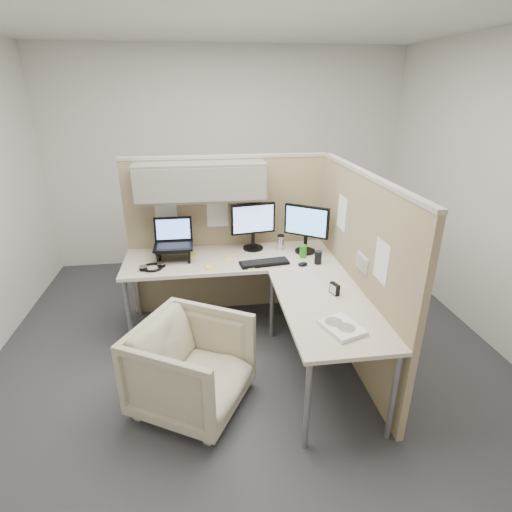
{
  "coord_description": "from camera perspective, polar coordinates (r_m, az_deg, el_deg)",
  "views": [
    {
      "loc": [
        -0.34,
        -2.96,
        2.21
      ],
      "look_at": [
        0.1,
        0.25,
        0.85
      ],
      "focal_mm": 28.0,
      "sensor_mm": 36.0,
      "label": 1
    }
  ],
  "objects": [
    {
      "name": "sticky_note_b",
      "position": [
        3.58,
        -0.88,
        -1.59
      ],
      "size": [
        0.08,
        0.08,
        0.01
      ],
      "primitive_type": "cube",
      "rotation": [
        0.0,
        0.0,
        0.05
      ],
      "color": "yellow",
      "rests_on": "desk"
    },
    {
      "name": "travel_mug",
      "position": [
        3.96,
        3.54,
        1.97
      ],
      "size": [
        0.07,
        0.07,
        0.15
      ],
      "color": "silver",
      "rests_on": "desk"
    },
    {
      "name": "laptop_station",
      "position": [
        3.79,
        -11.71,
        1.63
      ],
      "size": [
        0.35,
        0.3,
        0.37
      ],
      "color": "black",
      "rests_on": "desk"
    },
    {
      "name": "desk_clock",
      "position": [
        3.17,
        11.16,
        -4.63
      ],
      "size": [
        0.06,
        0.1,
        0.09
      ],
      "rotation": [
        0.0,
        0.0,
        -1.23
      ],
      "color": "black",
      "rests_on": "desk"
    },
    {
      "name": "sticky_note_a",
      "position": [
        3.6,
        -6.66,
        -1.58
      ],
      "size": [
        0.1,
        0.1,
        0.01
      ],
      "primitive_type": "cube",
      "rotation": [
        0.0,
        0.0,
        0.36
      ],
      "color": "yellow",
      "rests_on": "desk"
    },
    {
      "name": "desk",
      "position": [
        3.47,
        0.69,
        -3.25
      ],
      "size": [
        2.0,
        1.98,
        0.73
      ],
      "color": "beige",
      "rests_on": "ground"
    },
    {
      "name": "sticky_note_d",
      "position": [
        3.74,
        -3.87,
        -0.51
      ],
      "size": [
        0.08,
        0.08,
        0.01
      ],
      "primitive_type": "cube",
      "rotation": [
        0.0,
        0.0,
        -0.08
      ],
      "color": "yellow",
      "rests_on": "desk"
    },
    {
      "name": "mouse",
      "position": [
        3.63,
        6.71,
        -1.15
      ],
      "size": [
        0.1,
        0.07,
        0.03
      ],
      "primitive_type": "ellipsoid",
      "rotation": [
        0.0,
        0.0,
        0.17
      ],
      "color": "black",
      "rests_on": "desk"
    },
    {
      "name": "headphones",
      "position": [
        3.67,
        -14.56,
        -1.53
      ],
      "size": [
        0.23,
        0.23,
        0.03
      ],
      "rotation": [
        0.0,
        0.0,
        0.34
      ],
      "color": "black",
      "rests_on": "desk"
    },
    {
      "name": "monitor_left",
      "position": [
        3.9,
        -0.43,
        4.79
      ],
      "size": [
        0.44,
        0.2,
        0.47
      ],
      "rotation": [
        0.0,
        0.0,
        0.16
      ],
      "color": "black",
      "rests_on": "desk"
    },
    {
      "name": "paper_stack",
      "position": [
        2.76,
        12.15,
        -9.94
      ],
      "size": [
        0.3,
        0.33,
        0.03
      ],
      "rotation": [
        0.0,
        0.0,
        0.35
      ],
      "color": "white",
      "rests_on": "desk"
    },
    {
      "name": "sticky_note_c",
      "position": [
        3.86,
        -9.08,
        0.03
      ],
      "size": [
        0.11,
        0.11,
        0.01
      ],
      "primitive_type": "cube",
      "rotation": [
        0.0,
        0.0,
        0.58
      ],
      "color": "yellow",
      "rests_on": "desk"
    },
    {
      "name": "keyboard",
      "position": [
        3.64,
        1.19,
        -0.98
      ],
      "size": [
        0.46,
        0.2,
        0.02
      ],
      "primitive_type": "cube",
      "rotation": [
        0.0,
        0.0,
        0.13
      ],
      "color": "black",
      "rests_on": "desk"
    },
    {
      "name": "ground",
      "position": [
        3.71,
        -1.03,
        -13.8
      ],
      "size": [
        4.5,
        4.5,
        0.0
      ],
      "primitive_type": "plane",
      "color": "#313135",
      "rests_on": "ground"
    },
    {
      "name": "office_chair",
      "position": [
        3.03,
        -9.18,
        -14.82
      ],
      "size": [
        0.96,
        0.98,
        0.75
      ],
      "primitive_type": "imported",
      "rotation": [
        0.0,
        0.0,
        1.06
      ],
      "color": "beige",
      "rests_on": "ground"
    },
    {
      "name": "partition_back",
      "position": [
        3.95,
        -5.74,
        6.32
      ],
      "size": [
        2.0,
        0.36,
        1.63
      ],
      "color": "tan",
      "rests_on": "ground"
    },
    {
      "name": "partition_right",
      "position": [
        3.44,
        14.06,
        -1.82
      ],
      "size": [
        0.07,
        2.03,
        1.63
      ],
      "color": "tan",
      "rests_on": "ground"
    },
    {
      "name": "soda_can_silver",
      "position": [
        3.8,
        6.76,
        0.68
      ],
      "size": [
        0.07,
        0.07,
        0.12
      ],
      "primitive_type": "cylinder",
      "color": "#268C1E",
      "rests_on": "desk"
    },
    {
      "name": "monitor_right",
      "position": [
        3.85,
        7.2,
        4.39
      ],
      "size": [
        0.38,
        0.28,
        0.47
      ],
      "rotation": [
        0.0,
        0.0,
        -0.61
      ],
      "color": "black",
      "rests_on": "desk"
    },
    {
      "name": "soda_can_green",
      "position": [
        3.68,
        8.86,
        -0.21
      ],
      "size": [
        0.07,
        0.07,
        0.12
      ],
      "primitive_type": "cylinder",
      "color": "black",
      "rests_on": "desk"
    }
  ]
}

